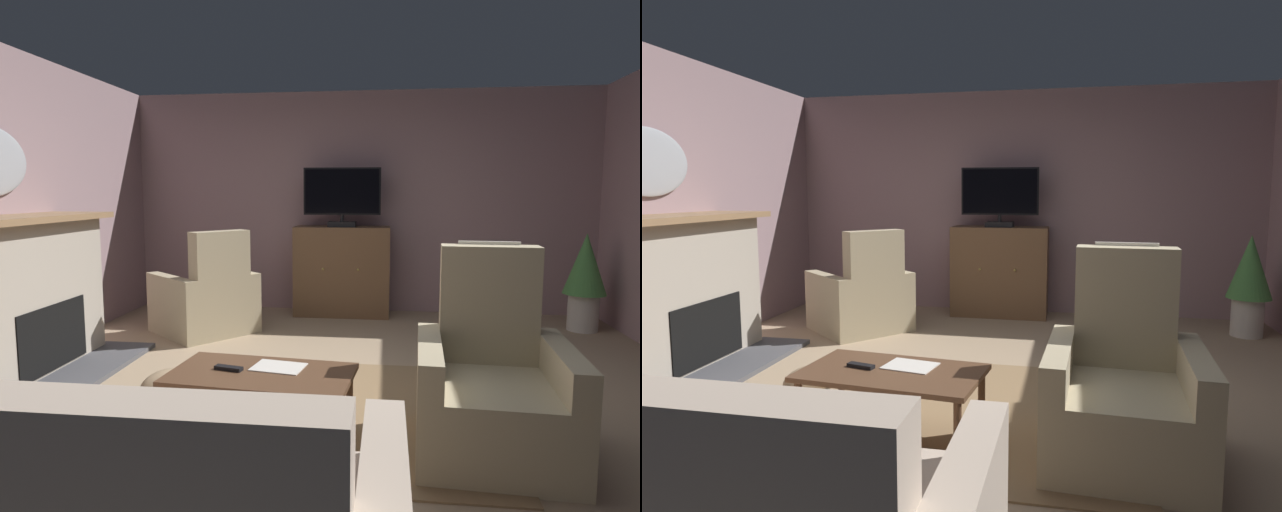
{
  "view_description": "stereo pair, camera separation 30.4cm",
  "coord_description": "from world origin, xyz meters",
  "views": [
    {
      "loc": [
        0.34,
        -3.75,
        1.47
      ],
      "look_at": [
        -0.15,
        0.17,
        1.0
      ],
      "focal_mm": 30.42,
      "sensor_mm": 36.0,
      "label": 1
    },
    {
      "loc": [
        0.64,
        -3.7,
        1.47
      ],
      "look_at": [
        -0.15,
        0.17,
        1.0
      ],
      "focal_mm": 30.42,
      "sensor_mm": 36.0,
      "label": 2
    }
  ],
  "objects": [
    {
      "name": "tv_remote",
      "position": [
        -0.57,
        -0.76,
        0.44
      ],
      "size": [
        0.18,
        0.09,
        0.02
      ],
      "primitive_type": "cube",
      "rotation": [
        0.0,
        0.0,
        2.91
      ],
      "color": "black",
      "rests_on": "coffee_table"
    },
    {
      "name": "coffee_table",
      "position": [
        -0.37,
        -0.77,
        0.38
      ],
      "size": [
        1.11,
        0.68,
        0.43
      ],
      "color": "brown",
      "rests_on": "ground_plane"
    },
    {
      "name": "rug_central",
      "position": [
        0.04,
        -0.28,
        0.01
      ],
      "size": [
        2.07,
        2.01,
        0.01
      ],
      "primitive_type": "cube",
      "color": "#8E704C",
      "rests_on": "ground_plane"
    },
    {
      "name": "wall_back",
      "position": [
        0.0,
        2.95,
        1.33
      ],
      "size": [
        6.17,
        0.1,
        2.67
      ],
      "primitive_type": "cube",
      "color": "gray",
      "rests_on": "ground_plane"
    },
    {
      "name": "tv_cabinet",
      "position": [
        -0.19,
        2.6,
        0.51
      ],
      "size": [
        1.12,
        0.46,
        1.06
      ],
      "color": "#4A3523",
      "rests_on": "ground_plane"
    },
    {
      "name": "armchair_in_far_corner",
      "position": [
        0.94,
        -0.69,
        0.35
      ],
      "size": [
        0.89,
        0.93,
        1.17
      ],
      "color": "tan",
      "rests_on": "ground_plane"
    },
    {
      "name": "potted_plant_leafy_by_curtain",
      "position": [
        2.41,
        2.18,
        0.59
      ],
      "size": [
        0.43,
        0.43,
        1.04
      ],
      "color": "beige",
      "rests_on": "ground_plane"
    },
    {
      "name": "fireplace",
      "position": [
        -2.51,
        0.16,
        0.62
      ],
      "size": [
        0.97,
        1.74,
        1.28
      ],
      "color": "#4C4C51",
      "rests_on": "ground_plane"
    },
    {
      "name": "television",
      "position": [
        -0.19,
        2.55,
        1.42
      ],
      "size": [
        0.9,
        0.2,
        0.68
      ],
      "color": "black",
      "rests_on": "tv_cabinet"
    },
    {
      "name": "ground_plane",
      "position": [
        0.0,
        0.0,
        -0.02
      ],
      "size": [
        6.17,
        6.4,
        0.04
      ],
      "primitive_type": "cube",
      "color": "tan"
    },
    {
      "name": "armchair_facing_sofa",
      "position": [
        -1.52,
        1.61,
        0.33
      ],
      "size": [
        1.21,
        1.21,
        1.08
      ],
      "color": "tan",
      "rests_on": "ground_plane"
    },
    {
      "name": "cat",
      "position": [
        -1.19,
        -0.16,
        0.11
      ],
      "size": [
        0.47,
        0.65,
        0.23
      ],
      "color": "#937A5B",
      "rests_on": "ground_plane"
    },
    {
      "name": "folded_newspaper",
      "position": [
        -0.29,
        -0.68,
        0.43
      ],
      "size": [
        0.33,
        0.27,
        0.01
      ],
      "primitive_type": "cube",
      "rotation": [
        0.0,
        0.0,
        -0.17
      ],
      "color": "silver",
      "rests_on": "coffee_table"
    }
  ]
}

